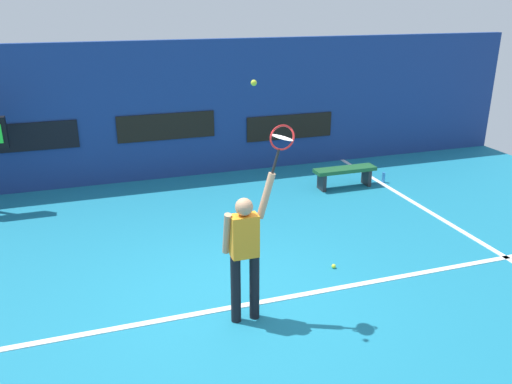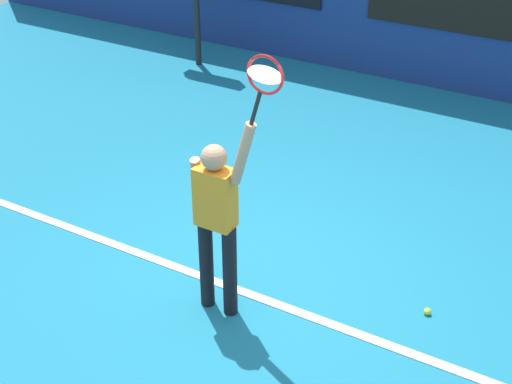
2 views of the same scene
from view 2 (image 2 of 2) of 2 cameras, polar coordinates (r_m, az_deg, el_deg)
name	(u,v)px [view 2 (image 2 of 2)]	position (r m, az deg, el deg)	size (l,w,h in m)	color
ground_plane	(248,278)	(7.24, -0.59, -6.69)	(18.00, 18.00, 0.00)	teal
sponsor_banner_center	(440,9)	(11.28, 14.10, 13.62)	(2.20, 0.03, 0.60)	black
court_baseline	(237,290)	(7.09, -1.50, -7.59)	(10.00, 0.10, 0.01)	white
tennis_player	(217,216)	(6.30, -3.08, -1.86)	(0.64, 0.31, 1.98)	black
tennis_racket	(264,79)	(5.45, 0.63, 8.80)	(0.39, 0.27, 0.63)	black
spare_ball	(428,311)	(6.97, 13.19, -9.03)	(0.07, 0.07, 0.07)	#CCE033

